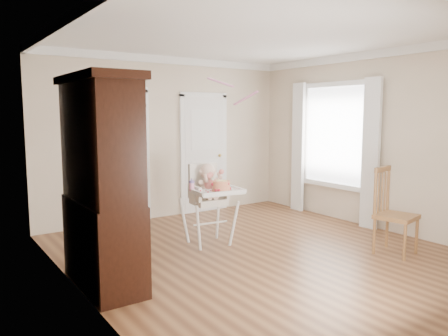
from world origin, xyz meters
TOP-DOWN VIEW (x-y plane):
  - floor at (0.00, 0.00)m, footprint 5.00×5.00m
  - ceiling at (0.00, 0.00)m, footprint 5.00×5.00m
  - wall_back at (0.00, 2.50)m, footprint 4.50×0.00m
  - wall_left at (-2.25, 0.00)m, footprint 0.00×5.00m
  - wall_right at (2.25, 0.00)m, footprint 0.00×5.00m
  - crown_molding at (0.00, 0.00)m, footprint 4.50×5.00m
  - doorway at (-0.90, 2.48)m, footprint 1.06×0.05m
  - closet_door at (0.70, 2.48)m, footprint 0.96×0.09m
  - window_right at (2.18, 0.80)m, footprint 0.13×1.84m
  - high_chair at (-0.34, 0.71)m, footprint 0.71×0.85m
  - baby at (-0.33, 0.73)m, footprint 0.32×0.25m
  - cake at (-0.33, 0.41)m, footprint 0.29×0.29m
  - sippy_cup at (-0.63, 0.65)m, footprint 0.07×0.07m
  - china_cabinet at (-1.99, 0.11)m, footprint 0.56×1.27m
  - dining_chair at (1.37, -0.94)m, footprint 0.53×0.53m
  - streamer at (-0.29, 0.49)m, footprint 0.09×0.49m

SIDE VIEW (x-z plane):
  - floor at x=0.00m, z-range 0.00..0.00m
  - dining_chair at x=1.37m, z-range -0.04..1.05m
  - high_chair at x=-0.34m, z-range 0.13..1.24m
  - cake at x=-0.33m, z-range 0.77..0.91m
  - sippy_cup at x=-0.63m, z-range 0.76..0.93m
  - baby at x=-0.33m, z-range 0.60..1.09m
  - closet_door at x=0.70m, z-range -0.04..2.09m
  - china_cabinet at x=-1.99m, z-range 0.00..2.14m
  - doorway at x=-0.90m, z-range 0.00..2.22m
  - window_right at x=2.18m, z-range 0.14..2.44m
  - wall_back at x=0.00m, z-range -0.90..3.60m
  - wall_left at x=-2.25m, z-range -1.15..3.85m
  - wall_right at x=2.25m, z-range -1.15..3.85m
  - streamer at x=-0.29m, z-range 2.08..2.22m
  - crown_molding at x=0.00m, z-range 2.58..2.70m
  - ceiling at x=0.00m, z-range 2.70..2.70m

